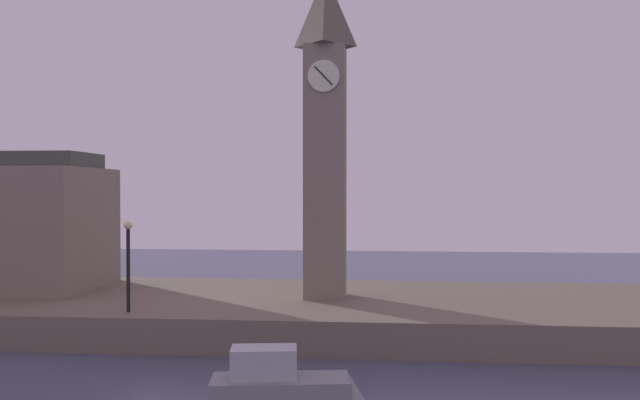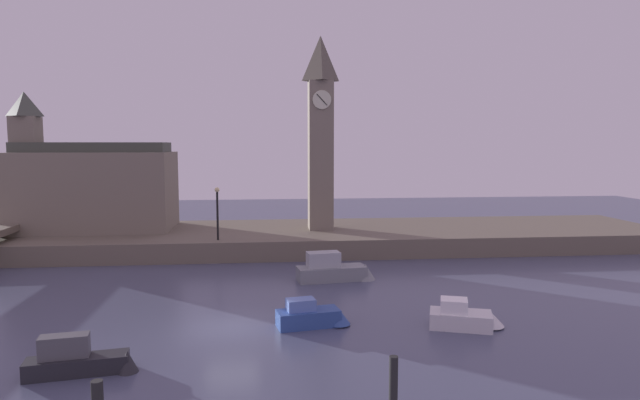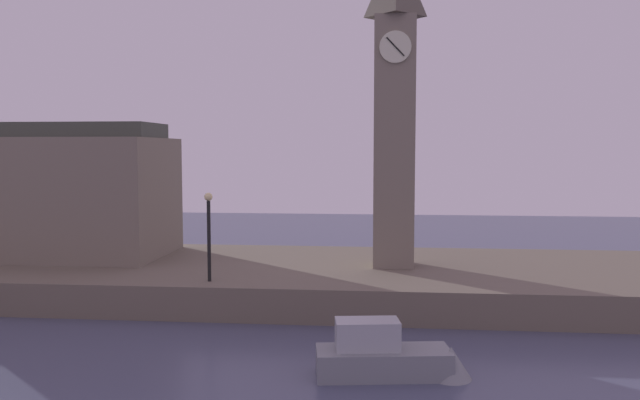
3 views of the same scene
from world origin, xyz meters
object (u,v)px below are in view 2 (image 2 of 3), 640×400
Objects in this scene: mooring_post_right at (393,387)px; boat_cruiser_grey at (337,270)px; streetlamp at (217,207)px; clock_tower at (321,130)px; boat_tour_blue at (313,316)px; boat_barge_dark at (83,360)px; boat_ferry_white at (467,317)px; parliament_hall at (90,186)px.

mooring_post_right reaches higher than boat_cruiser_grey.
streetlamp is at bearing 138.90° from boat_cruiser_grey.
clock_tower is 8.03× the size of mooring_post_right.
boat_tour_blue is 0.70× the size of boat_cruiser_grey.
boat_barge_dark is 16.58m from boat_ferry_white.
parliament_hall reaches higher than boat_tour_blue.
clock_tower reaches higher than boat_tour_blue.
clock_tower is 3.06× the size of boat_cruiser_grey.
mooring_post_right reaches higher than boat_barge_dark.
boat_barge_dark is at bearing -114.96° from clock_tower.
clock_tower is at bearing 88.67° from mooring_post_right.
boat_tour_blue is 10.12m from boat_barge_dark.
streetlamp is 21.17m from boat_ferry_white.
clock_tower is 3.76× the size of boat_barge_dark.
boat_barge_dark is 0.81× the size of boat_cruiser_grey.
mooring_post_right is 17.42m from boat_cruiser_grey.
mooring_post_right is at bearing -91.73° from boat_cruiser_grey.
boat_barge_dark is 1.10× the size of boat_ferry_white.
streetlamp is at bearing -29.45° from parliament_hall.
boat_tour_blue is at bearing -69.76° from streetlamp.
mooring_post_right is 11.64m from boat_barge_dark.
streetlamp is (10.85, -6.12, -1.18)m from parliament_hall.
streetlamp is 1.02× the size of boat_ferry_white.
boat_ferry_white is at bearing -62.84° from boat_cruiser_grey.
boat_tour_blue is (-1.73, 8.84, -0.49)m from mooring_post_right.
boat_cruiser_grey is (18.82, -13.08, -4.48)m from parliament_hall.
clock_tower is 4.13× the size of boat_ferry_white.
boat_ferry_white is (4.88, -9.50, -0.15)m from boat_cruiser_grey.
boat_cruiser_grey reaches higher than boat_barge_dark.
boat_cruiser_grey is at bearing -34.80° from parliament_hall.
streetlamp is 20.59m from boat_barge_dark.
boat_ferry_white is (23.70, -22.58, -4.62)m from parliament_hall.
boat_ferry_white reaches higher than boat_tour_blue.
streetlamp is at bearing 127.98° from boat_ferry_white.
boat_tour_blue is at bearing -96.80° from clock_tower.
parliament_hall reaches higher than streetlamp.
boat_barge_dark is at bearing 158.06° from mooring_post_right.
boat_barge_dark is (-10.79, 4.35, -0.46)m from mooring_post_right.
boat_cruiser_grey is 1.35× the size of boat_ferry_white.
clock_tower is 30.26m from mooring_post_right.
clock_tower is 1.26× the size of parliament_hall.
parliament_hall is 12.51m from streetlamp.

